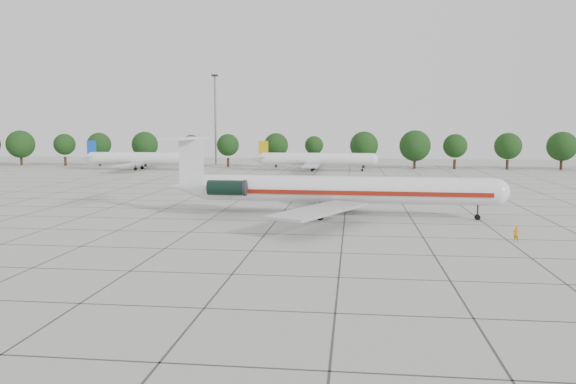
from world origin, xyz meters
name	(u,v)px	position (x,y,z in m)	size (l,w,h in m)	color
ground	(276,221)	(0.00, 0.00, 0.00)	(260.00, 260.00, 0.00)	#ACACA5
apron_joints	(290,204)	(0.00, 15.00, 0.01)	(170.00, 170.00, 0.02)	#383838
main_airliner	(327,189)	(5.78, 3.93, 3.44)	(41.58, 32.66, 9.74)	silver
ground_crew	(516,234)	(24.60, -9.17, 0.77)	(0.56, 0.37, 1.53)	#CC8C0C
bg_airliner_b	(142,158)	(-44.57, 72.79, 2.91)	(28.24, 27.20, 7.40)	silver
bg_airliner_c	(316,159)	(-0.25, 74.67, 2.91)	(28.24, 27.20, 7.40)	silver
tree_line	(276,145)	(-11.68, 85.00, 5.98)	(249.86, 8.44, 10.22)	#332114
floodlight_mast	(215,115)	(-30.00, 92.00, 14.28)	(1.60, 1.60, 25.45)	slate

